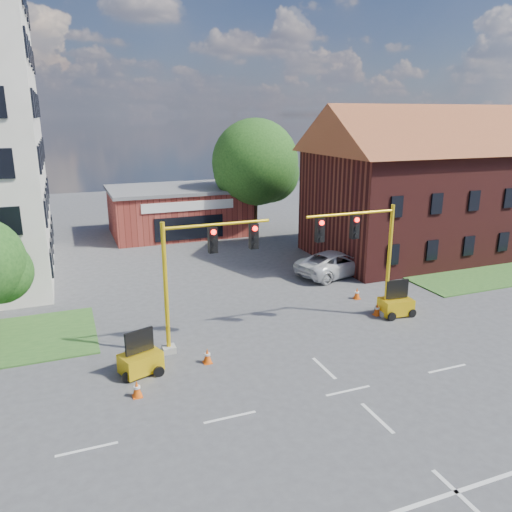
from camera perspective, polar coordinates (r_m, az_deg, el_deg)
name	(u,v)px	position (r m, az deg, el deg)	size (l,w,h in m)	color
ground	(348,391)	(21.07, 10.49, -14.91)	(120.00, 120.00, 0.00)	#3F4042
grass_verge_ne	(505,275)	(38.46, 26.57, -1.95)	(14.00, 4.00, 0.08)	#2B541F
lane_markings	(394,433)	(19.01, 15.47, -18.96)	(60.00, 36.00, 0.01)	silver
brick_shop	(178,210)	(47.05, -8.86, 5.21)	(12.40, 8.40, 4.30)	maroon
townhouse_row	(443,178)	(42.15, 20.56, 8.37)	(21.00, 11.00, 11.50)	#471815
tree_large	(259,165)	(45.72, 0.34, 10.34)	(8.14, 7.75, 10.46)	#362313
signal_mast_west	(201,268)	(22.95, -6.34, -1.39)	(5.30, 0.60, 6.20)	gray
signal_mast_east	(363,250)	(26.45, 12.18, 0.66)	(5.30, 0.60, 6.20)	gray
trailer_west	(141,360)	(22.27, -13.06, -11.53)	(1.95, 1.61, 1.90)	yellow
trailer_east	(396,305)	(28.63, 15.68, -5.38)	(1.80, 1.28, 1.95)	yellow
cone_a	(137,389)	(20.73, -13.45, -14.57)	(0.40, 0.40, 0.70)	#DF4E0B
cone_b	(207,356)	(22.73, -5.58, -11.30)	(0.40, 0.40, 0.70)	#DF4E0B
cone_c	(377,309)	(28.44, 13.68, -5.96)	(0.40, 0.40, 0.70)	#DF4E0B
cone_d	(357,293)	(30.64, 11.46, -4.22)	(0.40, 0.40, 0.70)	#DF4E0B
pickup_white	(337,263)	(34.82, 9.19, -0.80)	(2.77, 6.01, 1.67)	white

